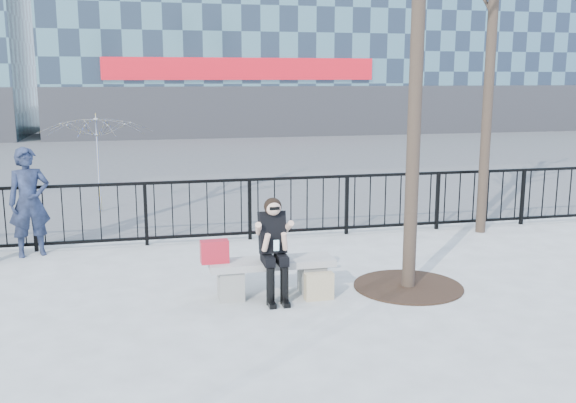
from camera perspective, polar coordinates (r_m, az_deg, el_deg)
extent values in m
plane|color=gray|center=(8.64, -1.44, -8.30)|extent=(120.00, 120.00, 0.00)
cube|color=#474747|center=(23.22, -8.73, 3.88)|extent=(60.00, 23.00, 0.01)
cube|color=black|center=(11.25, -4.46, 1.92)|extent=(14.00, 0.05, 0.05)
cube|color=black|center=(11.44, -4.39, -2.84)|extent=(14.00, 0.05, 0.05)
cube|color=#2D2D30|center=(30.35, -4.05, 7.91)|extent=(18.00, 0.08, 2.40)
cube|color=red|center=(30.24, -4.09, 11.69)|extent=(12.60, 0.12, 1.00)
cube|color=#2D2D30|center=(36.96, 23.25, 7.61)|extent=(16.00, 0.08, 2.40)
cylinder|color=black|center=(8.67, 11.54, 16.72)|extent=(0.18, 0.18, 7.50)
cylinder|color=black|center=(12.23, 17.64, 13.55)|extent=(0.18, 0.18, 7.00)
cylinder|color=black|center=(9.09, 10.63, -7.42)|extent=(1.50, 1.50, 0.02)
cube|color=slate|center=(8.49, -5.11, -7.27)|extent=(0.32, 0.38, 0.40)
cube|color=slate|center=(8.69, 2.14, -6.79)|extent=(0.32, 0.38, 0.40)
cube|color=gray|center=(8.50, -1.45, -5.47)|extent=(1.65, 0.46, 0.09)
cube|color=red|center=(8.36, -6.55, -4.45)|extent=(0.37, 0.18, 0.30)
cube|color=#C1B088|center=(8.42, 2.77, -7.53)|extent=(0.38, 0.15, 0.36)
imported|color=black|center=(11.08, -22.01, -0.04)|extent=(0.74, 0.59, 1.77)
imported|color=gold|center=(14.13, -16.56, 3.26)|extent=(2.61, 2.65, 2.11)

